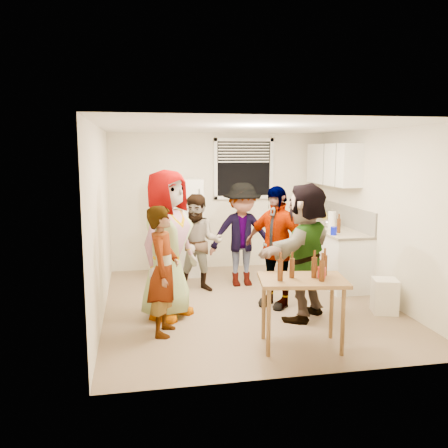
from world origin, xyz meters
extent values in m
cube|color=white|center=(-0.75, 1.88, 0.85)|extent=(0.70, 0.70, 1.70)
cube|color=white|center=(1.70, 1.15, 0.43)|extent=(0.60, 2.20, 0.86)
cube|color=#BEB29A|center=(1.70, 1.15, 0.88)|extent=(0.64, 2.22, 0.04)
cube|color=#B3ADA4|center=(1.99, 1.15, 1.08)|extent=(0.03, 2.20, 0.36)
cube|color=white|center=(1.83, 1.35, 1.95)|extent=(0.34, 1.60, 0.70)
cylinder|color=white|center=(1.68, 0.98, 0.90)|extent=(0.13, 0.13, 0.28)
cylinder|color=black|center=(1.75, 1.96, 0.90)|extent=(0.07, 0.07, 0.29)
cylinder|color=#47230C|center=(1.60, 0.52, 0.90)|extent=(0.06, 0.06, 0.22)
cylinder|color=#0811CC|center=(1.44, 0.34, 0.90)|extent=(0.10, 0.10, 0.13)
cube|color=gold|center=(1.92, 1.84, 0.98)|extent=(0.02, 0.19, 0.16)
cube|color=white|center=(1.74, -0.70, 0.25)|extent=(0.40, 0.40, 0.47)
cylinder|color=#47230C|center=(0.13, -1.53, 0.79)|extent=(0.06, 0.06, 0.22)
cylinder|color=red|center=(0.45, -1.60, 0.79)|extent=(0.09, 0.09, 0.12)
imported|color=#989898|center=(-1.15, -0.29, 0.00)|extent=(2.08, 2.01, 0.62)
imported|color=#141933|center=(-1.24, -0.89, 0.00)|extent=(1.64, 0.94, 0.37)
imported|color=#503322|center=(-0.59, 0.78, 0.00)|extent=(1.00, 1.63, 0.58)
imported|color=#46464C|center=(0.14, 0.97, 0.00)|extent=(1.10, 1.69, 0.62)
imported|color=black|center=(0.37, -0.14, 0.00)|extent=(1.95, 1.87, 0.42)
imported|color=#EF6F48|center=(0.61, -0.67, 0.00)|extent=(2.43, 2.43, 0.53)
camera|label=1|loc=(-1.55, -6.38, 2.19)|focal=38.00mm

